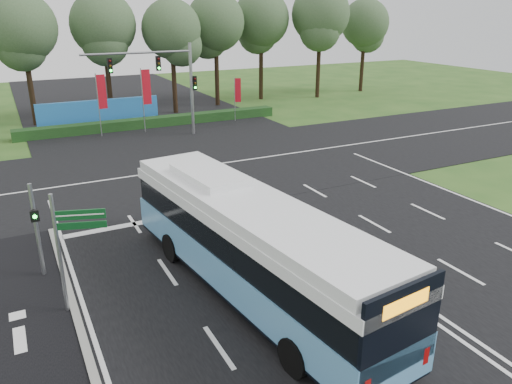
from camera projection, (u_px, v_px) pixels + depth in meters
ground at (314, 239)px, 21.65m from camera, size 120.00×120.00×0.00m
road_main at (314, 238)px, 21.64m from camera, size 20.00×120.00×0.04m
road_cross at (210, 165)px, 31.68m from camera, size 120.00×14.00×0.05m
kerb_strip at (84, 342)px, 14.83m from camera, size 0.25×18.00×0.12m
city_bus at (250, 244)px, 16.88m from camera, size 4.25×13.35×3.77m
pedestrian_signal at (36, 227)px, 17.95m from camera, size 0.30×0.43×3.64m
street_sign at (69, 239)px, 15.62m from camera, size 1.55×0.57×4.13m
banner_flag_left at (101, 96)px, 37.96m from camera, size 0.71×0.09×4.83m
banner_flag_mid at (145, 91)px, 39.13m from camera, size 0.75×0.10×5.07m
banner_flag_right at (237, 93)px, 43.31m from camera, size 0.55×0.20×3.83m
traffic_light_gantry at (168, 76)px, 37.27m from camera, size 8.41×0.28×7.00m
hedge at (155, 122)px, 42.01m from camera, size 22.00×1.20×0.80m
blue_hoarding at (99, 113)px, 42.16m from camera, size 10.00×0.30×2.20m
eucalyptus_row at (157, 21)px, 45.60m from camera, size 54.43×8.83×12.81m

